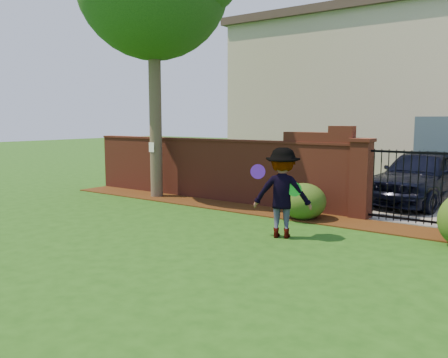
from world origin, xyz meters
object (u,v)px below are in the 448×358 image
Objects in this scene: man at (282,193)px; frisbee_purple at (258,172)px; frisbee_green at (295,189)px; car at (419,177)px.

frisbee_purple is at bearing 26.94° from man.
man is at bearing 49.34° from frisbee_purple.
man reaches higher than frisbee_green.
frisbee_green is at bearing 160.25° from man.
car reaches higher than frisbee_purple.
car is 5.95m from frisbee_purple.
man is 6.43× the size of frisbee_green.
man is (-1.28, -5.33, 0.13)m from car.
frisbee_purple is 0.78m from frisbee_green.
frisbee_purple is at bearing -146.65° from frisbee_green.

